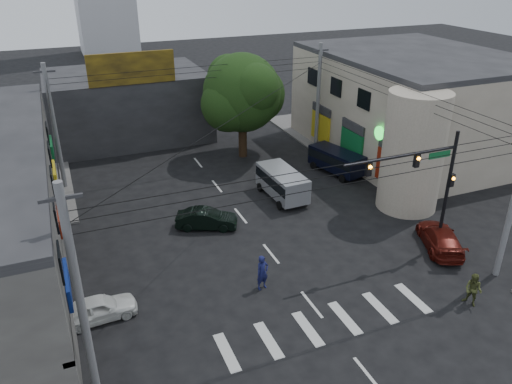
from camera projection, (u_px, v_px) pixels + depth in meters
ground at (286, 272)px, 27.31m from camera, size 160.00×160.00×0.00m
sidewalk_far_right at (374, 131)px, 48.42m from camera, size 16.00×16.00×0.15m
building_right at (412, 105)px, 42.55m from camera, size 14.00×18.00×8.00m
corner_column at (413, 152)px, 32.66m from camera, size 4.00×4.00×8.00m
building_far at (128, 105)px, 46.28m from camera, size 14.00×10.00×6.00m
billboard at (132, 69)px, 40.33m from camera, size 7.00×0.30×2.60m
street_tree at (242, 93)px, 40.45m from camera, size 6.40×6.40×8.70m
traffic_gantry at (426, 177)px, 27.04m from camera, size 7.10×0.35×7.20m
utility_pole_near_left at (79, 298)px, 17.96m from camera, size 0.32×0.32×9.20m
utility_pole_far_left at (55, 129)px, 35.04m from camera, size 0.32×0.32×9.20m
utility_pole_far_right at (318, 99)px, 42.22m from camera, size 0.32×0.32×9.20m
dark_sedan at (207, 219)px, 31.44m from camera, size 4.16×4.81×1.26m
white_compact at (98, 308)px, 23.59m from camera, size 1.84×3.77×1.23m
maroon_sedan at (440, 238)px, 29.30m from camera, size 5.25×5.96×1.33m
silver_minivan at (282, 185)px, 35.17m from camera, size 4.85×2.33×2.02m
navy_van at (336, 162)px, 39.15m from camera, size 5.52×4.01×1.87m
traffic_officer at (262, 273)px, 25.61m from camera, size 0.93×0.80×1.93m
pedestrian_olive at (473, 290)px, 24.44m from camera, size 1.28×1.21×1.77m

